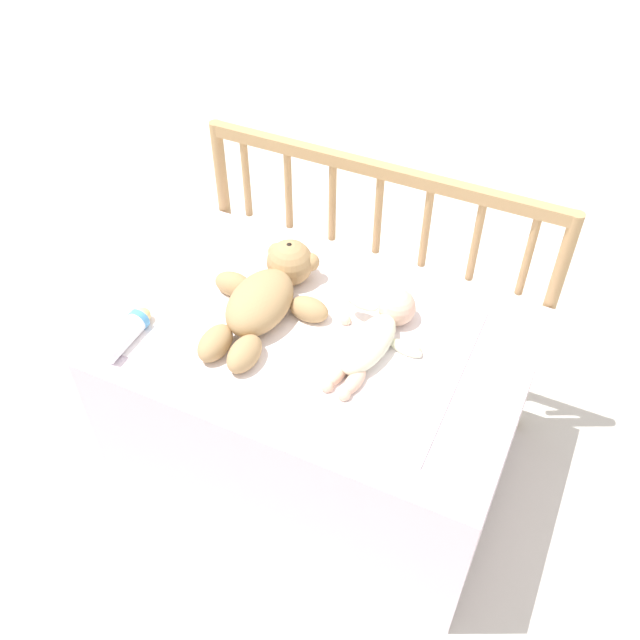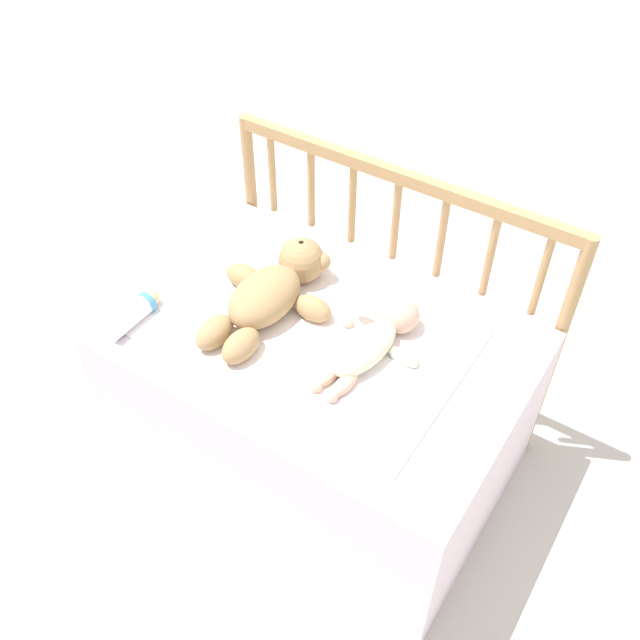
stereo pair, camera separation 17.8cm
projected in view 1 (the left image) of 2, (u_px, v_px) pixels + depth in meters
The scene contains 7 objects.
ground_plane at pixel (320, 455), 2.20m from camera, with size 12.00×12.00×0.00m, color silver.
crib_mattress at pixel (320, 401), 2.01m from camera, with size 1.05×0.71×0.53m.
crib_rail at pixel (376, 240), 2.04m from camera, with size 1.05×0.04×0.82m.
blanket at pixel (307, 333), 1.83m from camera, with size 0.80×0.53×0.01m.
teddy_bear at pixel (266, 296), 1.85m from camera, with size 0.33×0.45×0.13m.
baby at pixel (376, 335), 1.77m from camera, with size 0.24×0.36×0.10m.
baby_bottle at pixel (127, 333), 1.80m from camera, with size 0.06×0.18×0.06m.
Camera 1 is at (0.54, -1.15, 1.85)m, focal length 40.00 mm.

